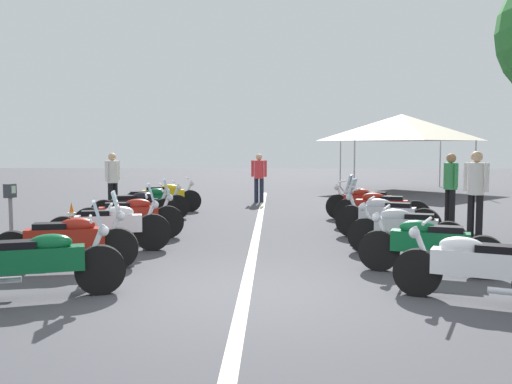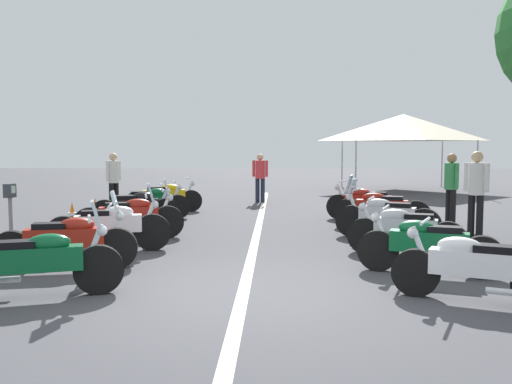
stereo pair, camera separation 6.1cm
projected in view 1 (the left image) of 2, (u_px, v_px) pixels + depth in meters
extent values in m
plane|color=#424247|center=(245.00, 295.00, 7.22)|extent=(80.00, 80.00, 0.00)
cube|color=beige|center=(257.00, 233.00, 12.28)|extent=(21.05, 0.16, 0.01)
cylinder|color=black|center=(100.00, 270.00, 7.22)|extent=(0.34, 0.65, 0.64)
cube|color=#0C592D|center=(36.00, 259.00, 6.98)|extent=(0.64, 1.19, 0.30)
ellipsoid|color=#0C592D|center=(51.00, 243.00, 7.01)|extent=(0.41, 0.58, 0.22)
cube|color=black|center=(16.00, 246.00, 6.90)|extent=(0.40, 0.54, 0.12)
cylinder|color=silver|center=(95.00, 247.00, 7.18)|extent=(0.16, 0.30, 0.58)
cylinder|color=silver|center=(91.00, 219.00, 7.13)|extent=(0.60, 0.24, 0.04)
sphere|color=silver|center=(103.00, 231.00, 7.19)|extent=(0.14, 0.14, 0.14)
cube|color=silver|center=(97.00, 213.00, 7.15)|extent=(0.38, 0.23, 0.32)
cylinder|color=black|center=(118.00, 248.00, 8.75)|extent=(0.27, 0.64, 0.63)
cylinder|color=black|center=(12.00, 252.00, 8.47)|extent=(0.27, 0.64, 0.63)
cube|color=maroon|center=(66.00, 238.00, 8.60)|extent=(0.53, 1.20, 0.30)
ellipsoid|color=maroon|center=(78.00, 225.00, 8.61)|extent=(0.37, 0.56, 0.22)
cube|color=black|center=(50.00, 227.00, 8.54)|extent=(0.36, 0.53, 0.12)
cylinder|color=silver|center=(114.00, 229.00, 8.72)|extent=(0.13, 0.30, 0.58)
cylinder|color=silver|center=(110.00, 206.00, 8.68)|extent=(0.61, 0.17, 0.04)
sphere|color=silver|center=(121.00, 216.00, 8.72)|extent=(0.14, 0.14, 0.14)
cylinder|color=silver|center=(36.00, 255.00, 8.71)|extent=(0.20, 0.55, 0.08)
cube|color=silver|center=(116.00, 201.00, 8.69)|extent=(0.38, 0.20, 0.32)
cylinder|color=black|center=(153.00, 232.00, 10.25)|extent=(0.30, 0.68, 0.66)
cylinder|color=black|center=(64.00, 235.00, 9.92)|extent=(0.30, 0.68, 0.66)
cube|color=white|center=(109.00, 224.00, 10.07)|extent=(0.56, 1.20, 0.30)
ellipsoid|color=white|center=(119.00, 212.00, 10.09)|extent=(0.38, 0.57, 0.22)
cube|color=black|center=(96.00, 214.00, 10.01)|extent=(0.37, 0.53, 0.12)
cylinder|color=silver|center=(149.00, 216.00, 10.21)|extent=(0.14, 0.30, 0.58)
cylinder|color=silver|center=(146.00, 196.00, 10.17)|extent=(0.61, 0.19, 0.04)
sphere|color=silver|center=(155.00, 205.00, 10.22)|extent=(0.14, 0.14, 0.14)
cylinder|color=silver|center=(83.00, 238.00, 10.17)|extent=(0.21, 0.55, 0.08)
cube|color=silver|center=(151.00, 192.00, 10.18)|extent=(0.38, 0.21, 0.32)
cylinder|color=black|center=(168.00, 222.00, 11.62)|extent=(0.29, 0.68, 0.66)
cylinder|color=black|center=(89.00, 224.00, 11.31)|extent=(0.29, 0.68, 0.66)
cube|color=maroon|center=(129.00, 214.00, 11.45)|extent=(0.55, 1.21, 0.30)
ellipsoid|color=maroon|center=(138.00, 204.00, 11.47)|extent=(0.38, 0.57, 0.22)
cube|color=black|center=(117.00, 206.00, 11.39)|extent=(0.37, 0.53, 0.12)
cylinder|color=silver|center=(164.00, 207.00, 11.59)|extent=(0.14, 0.30, 0.58)
cylinder|color=silver|center=(162.00, 190.00, 11.55)|extent=(0.61, 0.18, 0.04)
sphere|color=silver|center=(170.00, 198.00, 11.59)|extent=(0.14, 0.14, 0.14)
cylinder|color=silver|center=(106.00, 227.00, 11.56)|extent=(0.21, 0.55, 0.08)
cube|color=silver|center=(166.00, 187.00, 11.56)|extent=(0.38, 0.20, 0.32)
cylinder|color=black|center=(165.00, 213.00, 13.24)|extent=(0.32, 0.68, 0.67)
cylinder|color=black|center=(104.00, 214.00, 12.90)|extent=(0.32, 0.68, 0.67)
cube|color=black|center=(135.00, 206.00, 13.05)|extent=(0.56, 1.09, 0.30)
ellipsoid|color=black|center=(143.00, 197.00, 13.08)|extent=(0.39, 0.57, 0.22)
cube|color=black|center=(125.00, 198.00, 12.99)|extent=(0.38, 0.53, 0.12)
cylinder|color=silver|center=(162.00, 200.00, 13.20)|extent=(0.15, 0.30, 0.58)
cylinder|color=silver|center=(161.00, 185.00, 13.16)|extent=(0.61, 0.21, 0.04)
sphere|color=silver|center=(167.00, 191.00, 13.21)|extent=(0.14, 0.14, 0.14)
cylinder|color=silver|center=(117.00, 217.00, 13.15)|extent=(0.23, 0.55, 0.08)
cylinder|color=black|center=(177.00, 207.00, 14.71)|extent=(0.31, 0.64, 0.62)
cylinder|color=black|center=(120.00, 208.00, 14.35)|extent=(0.31, 0.64, 0.62)
cube|color=#0C592D|center=(149.00, 200.00, 14.51)|extent=(0.58, 1.14, 0.30)
ellipsoid|color=#0C592D|center=(156.00, 193.00, 14.54)|extent=(0.40, 0.57, 0.22)
cube|color=black|center=(140.00, 194.00, 14.44)|extent=(0.38, 0.53, 0.12)
cylinder|color=silver|center=(175.00, 195.00, 14.67)|extent=(0.15, 0.30, 0.58)
cylinder|color=silver|center=(173.00, 181.00, 14.63)|extent=(0.61, 0.21, 0.04)
sphere|color=silver|center=(179.00, 187.00, 14.68)|extent=(0.14, 0.14, 0.14)
cylinder|color=silver|center=(131.00, 211.00, 14.60)|extent=(0.23, 0.55, 0.08)
cylinder|color=black|center=(190.00, 201.00, 16.27)|extent=(0.32, 0.64, 0.62)
cylinder|color=black|center=(136.00, 202.00, 15.86)|extent=(0.32, 0.64, 0.62)
cube|color=#EAB214|center=(163.00, 195.00, 16.05)|extent=(0.61, 1.20, 0.30)
ellipsoid|color=#EAB214|center=(169.00, 188.00, 16.08)|extent=(0.40, 0.57, 0.22)
cube|color=black|center=(155.00, 189.00, 15.98)|extent=(0.39, 0.54, 0.12)
cylinder|color=silver|center=(188.00, 190.00, 16.23)|extent=(0.15, 0.30, 0.58)
cylinder|color=silver|center=(187.00, 178.00, 16.19)|extent=(0.60, 0.22, 0.04)
sphere|color=silver|center=(192.00, 183.00, 16.24)|extent=(0.14, 0.14, 0.14)
cylinder|color=silver|center=(146.00, 205.00, 16.13)|extent=(0.24, 0.55, 0.08)
cylinder|color=black|center=(417.00, 272.00, 7.15)|extent=(0.37, 0.61, 0.60)
cube|color=white|center=(477.00, 263.00, 6.84)|extent=(0.68, 1.08, 0.30)
ellipsoid|color=white|center=(461.00, 246.00, 6.90)|extent=(0.45, 0.58, 0.22)
cube|color=black|center=(497.00, 250.00, 6.73)|extent=(0.43, 0.54, 0.12)
cylinder|color=silver|center=(423.00, 249.00, 7.10)|extent=(0.18, 0.29, 0.58)
cylinder|color=silver|center=(427.00, 221.00, 7.05)|extent=(0.58, 0.28, 0.04)
sphere|color=silver|center=(414.00, 233.00, 7.13)|extent=(0.14, 0.14, 0.14)
cylinder|color=black|center=(379.00, 250.00, 8.59)|extent=(0.33, 0.63, 0.62)
cylinder|color=black|center=(483.00, 257.00, 8.08)|extent=(0.33, 0.63, 0.62)
cube|color=#0C592D|center=(430.00, 242.00, 8.32)|extent=(0.62, 1.15, 0.30)
ellipsoid|color=#0C592D|center=(418.00, 228.00, 8.37)|extent=(0.41, 0.58, 0.22)
cube|color=black|center=(446.00, 230.00, 8.23)|extent=(0.40, 0.54, 0.12)
cylinder|color=silver|center=(383.00, 231.00, 8.55)|extent=(0.16, 0.30, 0.58)
cylinder|color=silver|center=(387.00, 208.00, 8.50)|extent=(0.60, 0.23, 0.04)
sphere|color=silver|center=(376.00, 218.00, 8.57)|extent=(0.14, 0.14, 0.14)
cylinder|color=silver|center=(461.00, 264.00, 8.02)|extent=(0.25, 0.55, 0.08)
cylinder|color=black|center=(365.00, 235.00, 10.05)|extent=(0.32, 0.63, 0.62)
cylinder|color=black|center=(448.00, 240.00, 9.59)|extent=(0.32, 0.63, 0.62)
cube|color=silver|center=(406.00, 227.00, 9.80)|extent=(0.59, 1.10, 0.30)
ellipsoid|color=silver|center=(396.00, 215.00, 9.85)|extent=(0.41, 0.57, 0.22)
cube|color=black|center=(419.00, 217.00, 9.72)|extent=(0.39, 0.54, 0.12)
cylinder|color=silver|center=(369.00, 219.00, 10.01)|extent=(0.15, 0.30, 0.58)
cylinder|color=silver|center=(372.00, 198.00, 9.96)|extent=(0.60, 0.23, 0.04)
sphere|color=silver|center=(363.00, 207.00, 10.03)|extent=(0.14, 0.14, 0.14)
cylinder|color=silver|center=(430.00, 246.00, 9.52)|extent=(0.24, 0.55, 0.08)
cylinder|color=black|center=(351.00, 221.00, 11.81)|extent=(0.37, 0.66, 0.66)
cylinder|color=black|center=(424.00, 225.00, 11.23)|extent=(0.37, 0.66, 0.66)
cube|color=silver|center=(387.00, 214.00, 11.50)|extent=(0.67, 1.15, 0.30)
ellipsoid|color=silver|center=(378.00, 204.00, 11.56)|extent=(0.43, 0.58, 0.22)
cube|color=black|center=(398.00, 206.00, 11.40)|extent=(0.42, 0.54, 0.12)
cylinder|color=silver|center=(354.00, 207.00, 11.76)|extent=(0.17, 0.30, 0.58)
cylinder|color=silver|center=(357.00, 190.00, 11.71)|extent=(0.59, 0.26, 0.04)
sphere|color=silver|center=(349.00, 197.00, 11.78)|extent=(0.14, 0.14, 0.14)
cylinder|color=silver|center=(408.00, 230.00, 11.19)|extent=(0.27, 0.54, 0.08)
cube|color=silver|center=(353.00, 186.00, 11.74)|extent=(0.38, 0.24, 0.32)
cylinder|color=black|center=(348.00, 213.00, 13.12)|extent=(0.31, 0.68, 0.67)
cylinder|color=black|center=(416.00, 215.00, 12.68)|extent=(0.31, 0.68, 0.67)
cube|color=maroon|center=(381.00, 206.00, 12.88)|extent=(0.57, 1.19, 0.30)
ellipsoid|color=maroon|center=(374.00, 197.00, 12.92)|extent=(0.39, 0.57, 0.22)
cube|color=black|center=(392.00, 199.00, 12.81)|extent=(0.38, 0.53, 0.12)
cylinder|color=silver|center=(351.00, 200.00, 13.08)|extent=(0.14, 0.30, 0.58)
cylinder|color=silver|center=(353.00, 185.00, 13.04)|extent=(0.61, 0.20, 0.04)
sphere|color=silver|center=(346.00, 192.00, 13.09)|extent=(0.14, 0.14, 0.14)
cylinder|color=silver|center=(401.00, 220.00, 12.60)|extent=(0.22, 0.55, 0.08)
cube|color=silver|center=(349.00, 182.00, 13.05)|extent=(0.38, 0.21, 0.32)
cylinder|color=black|center=(338.00, 207.00, 14.62)|extent=(0.39, 0.64, 0.64)
cylinder|color=black|center=(397.00, 210.00, 13.97)|extent=(0.39, 0.64, 0.64)
cube|color=maroon|center=(367.00, 201.00, 14.28)|extent=(0.72, 1.16, 0.30)
ellipsoid|color=maroon|center=(360.00, 193.00, 14.34)|extent=(0.45, 0.58, 0.22)
cube|color=black|center=(376.00, 194.00, 14.17)|extent=(0.43, 0.54, 0.12)
cylinder|color=silver|center=(341.00, 195.00, 14.57)|extent=(0.18, 0.29, 0.58)
cylinder|color=silver|center=(342.00, 181.00, 14.53)|extent=(0.58, 0.29, 0.04)
sphere|color=silver|center=(337.00, 187.00, 14.60)|extent=(0.14, 0.14, 0.14)
cylinder|color=silver|center=(383.00, 214.00, 13.95)|extent=(0.29, 0.54, 0.08)
cylinder|color=slate|center=(11.00, 230.00, 9.07)|extent=(0.06, 0.06, 1.10)
cube|color=#33383D|center=(10.00, 191.00, 9.01)|extent=(0.20, 0.15, 0.22)
cube|color=#B2D8BF|center=(14.00, 190.00, 9.00)|extent=(0.10, 0.03, 0.12)
cube|color=orange|center=(72.00, 228.00, 12.92)|extent=(0.36, 0.36, 0.03)
cone|color=orange|center=(72.00, 215.00, 12.89)|extent=(0.26, 0.26, 0.60)
cylinder|color=white|center=(72.00, 214.00, 12.89)|extent=(0.19, 0.19, 0.07)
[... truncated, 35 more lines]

